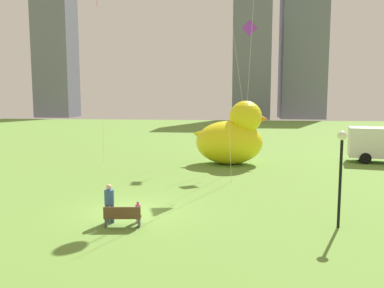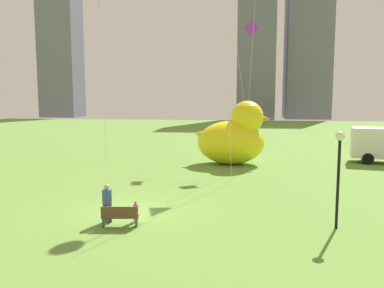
{
  "view_description": "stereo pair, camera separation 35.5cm",
  "coord_description": "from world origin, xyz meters",
  "px_view_note": "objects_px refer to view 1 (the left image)",
  "views": [
    {
      "loc": [
        4.9,
        -17.92,
        5.48
      ],
      "look_at": [
        2.24,
        5.85,
        2.55
      ],
      "focal_mm": 37.41,
      "sensor_mm": 36.0,
      "label": 1
    },
    {
      "loc": [
        5.25,
        -17.88,
        5.48
      ],
      "look_at": [
        2.24,
        5.85,
        2.55
      ],
      "focal_mm": 37.41,
      "sensor_mm": 36.0,
      "label": 2
    }
  ],
  "objects_px": {
    "person_child": "(138,211)",
    "person_adult": "(109,202)",
    "lamppost": "(341,160)",
    "kite_purple": "(249,34)",
    "park_bench": "(123,216)",
    "giant_inflatable_duck": "(232,137)"
  },
  "relations": [
    {
      "from": "person_child",
      "to": "person_adult",
      "type": "bearing_deg",
      "value": -169.14
    },
    {
      "from": "person_adult",
      "to": "lamppost",
      "type": "relative_size",
      "value": 0.42
    },
    {
      "from": "person_child",
      "to": "kite_purple",
      "type": "bearing_deg",
      "value": 72.7
    },
    {
      "from": "park_bench",
      "to": "person_adult",
      "type": "xyz_separation_m",
      "value": [
        -0.73,
        0.53,
        0.46
      ]
    },
    {
      "from": "lamppost",
      "to": "kite_purple",
      "type": "relative_size",
      "value": 0.35
    },
    {
      "from": "giant_inflatable_duck",
      "to": "park_bench",
      "type": "bearing_deg",
      "value": -105.05
    },
    {
      "from": "person_adult",
      "to": "person_child",
      "type": "height_order",
      "value": "person_adult"
    },
    {
      "from": "park_bench",
      "to": "person_child",
      "type": "distance_m",
      "value": 0.89
    },
    {
      "from": "person_child",
      "to": "kite_purple",
      "type": "xyz_separation_m",
      "value": [
        5.07,
        16.29,
        9.79
      ]
    },
    {
      "from": "giant_inflatable_duck",
      "to": "kite_purple",
      "type": "xyz_separation_m",
      "value": [
        1.23,
        1.0,
        8.15
      ]
    },
    {
      "from": "person_adult",
      "to": "giant_inflatable_duck",
      "type": "height_order",
      "value": "giant_inflatable_duck"
    },
    {
      "from": "lamppost",
      "to": "person_adult",
      "type": "bearing_deg",
      "value": -177.51
    },
    {
      "from": "person_adult",
      "to": "giant_inflatable_duck",
      "type": "bearing_deg",
      "value": 72.0
    },
    {
      "from": "giant_inflatable_duck",
      "to": "lamppost",
      "type": "relative_size",
      "value": 1.51
    },
    {
      "from": "person_adult",
      "to": "kite_purple",
      "type": "bearing_deg",
      "value": 69.21
    },
    {
      "from": "person_child",
      "to": "lamppost",
      "type": "bearing_deg",
      "value": 1.29
    },
    {
      "from": "person_child",
      "to": "giant_inflatable_duck",
      "type": "relative_size",
      "value": 0.15
    },
    {
      "from": "park_bench",
      "to": "kite_purple",
      "type": "height_order",
      "value": "kite_purple"
    },
    {
      "from": "park_bench",
      "to": "person_child",
      "type": "bearing_deg",
      "value": 58.13
    },
    {
      "from": "person_child",
      "to": "kite_purple",
      "type": "relative_size",
      "value": 0.08
    },
    {
      "from": "park_bench",
      "to": "person_adult",
      "type": "height_order",
      "value": "person_adult"
    },
    {
      "from": "person_adult",
      "to": "person_child",
      "type": "xyz_separation_m",
      "value": [
        1.2,
        0.23,
        -0.43
      ]
    }
  ]
}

